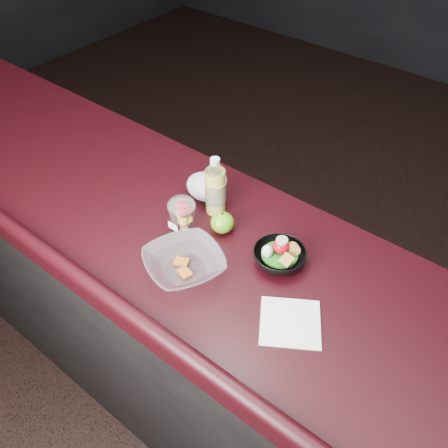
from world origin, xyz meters
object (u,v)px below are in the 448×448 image
at_px(lemonade_bottle, 215,190).
at_px(snack_bowl, 279,256).
at_px(green_apple, 222,223).
at_px(fruit_cup, 182,214).
at_px(takeout_bowl, 184,263).

bearing_deg(lemonade_bottle, snack_bowl, -12.61).
bearing_deg(lemonade_bottle, green_apple, -38.40).
distance_m(fruit_cup, takeout_bowl, 0.18).
bearing_deg(takeout_bowl, green_apple, 95.47).
distance_m(lemonade_bottle, green_apple, 0.11).
xyz_separation_m(green_apple, snack_bowl, (0.22, -0.00, -0.01)).
height_order(lemonade_bottle, fruit_cup, lemonade_bottle).
xyz_separation_m(lemonade_bottle, takeout_bowl, (0.10, -0.27, -0.06)).
xyz_separation_m(green_apple, takeout_bowl, (0.02, -0.20, -0.01)).
bearing_deg(green_apple, fruit_cup, -143.78).
xyz_separation_m(lemonade_bottle, snack_bowl, (0.30, -0.07, -0.06)).
relative_size(fruit_cup, takeout_bowl, 0.42).
bearing_deg(fruit_cup, lemonade_bottle, 80.94).
bearing_deg(snack_bowl, lemonade_bottle, 167.39).
relative_size(fruit_cup, green_apple, 1.62).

